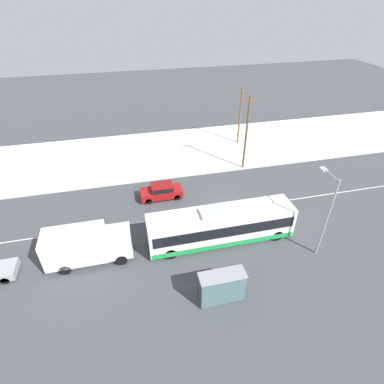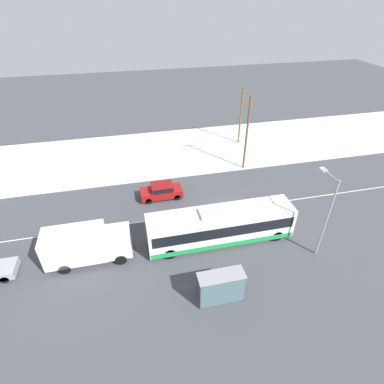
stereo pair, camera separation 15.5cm
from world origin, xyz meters
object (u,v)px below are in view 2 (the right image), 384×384
object	(u,v)px
city_bus	(221,226)
utility_pole_roadside	(247,133)
box_truck	(86,244)
bus_shelter	(222,286)
pedestrian_at_stop	(228,273)
utility_pole_snowlot	(241,115)
sedan_car	(162,191)
streetlamp	(326,207)

from	to	relation	value
city_bus	utility_pole_roadside	xyz separation A→B (m)	(6.33, 11.02, 2.95)
box_truck	bus_shelter	bearing A→B (deg)	-33.73
pedestrian_at_stop	city_bus	bearing A→B (deg)	79.57
box_truck	utility_pole_roadside	world-z (taller)	utility_pole_roadside
city_bus	utility_pole_roadside	size ratio (longest dim) A/B	1.41
utility_pole_snowlot	pedestrian_at_stop	bearing A→B (deg)	-112.09
sedan_car	bus_shelter	size ratio (longest dim) A/B	1.32
box_truck	sedan_car	size ratio (longest dim) A/B	1.55
sedan_car	streetlamp	size ratio (longest dim) A/B	0.59
box_truck	pedestrian_at_stop	bearing A→B (deg)	-24.73
box_truck	city_bus	bearing A→B (deg)	-0.83
box_truck	streetlamp	world-z (taller)	streetlamp
sedan_car	pedestrian_at_stop	xyz separation A→B (m)	(3.12, -11.73, 0.17)
pedestrian_at_stop	utility_pole_roadside	size ratio (longest dim) A/B	0.19
box_truck	bus_shelter	size ratio (longest dim) A/B	2.05
box_truck	utility_pole_snowlot	xyz separation A→B (m)	(18.95, 17.54, 2.30)
bus_shelter	streetlamp	distance (m)	9.78
city_bus	box_truck	xyz separation A→B (m)	(-10.78, 0.16, 0.09)
sedan_car	utility_pole_roadside	xyz separation A→B (m)	(10.27, 3.72, 3.68)
bus_shelter	utility_pole_roadside	world-z (taller)	utility_pole_roadside
sedan_car	streetlamp	world-z (taller)	streetlamp
utility_pole_snowlot	sedan_car	bearing A→B (deg)	-139.32
bus_shelter	streetlamp	bearing A→B (deg)	18.58
sedan_car	bus_shelter	bearing A→B (deg)	99.47
bus_shelter	pedestrian_at_stop	bearing A→B (deg)	57.33
sedan_car	streetlamp	xyz separation A→B (m)	(11.09, -10.18, 3.61)
pedestrian_at_stop	utility_pole_roadside	bearing A→B (deg)	65.17
box_truck	streetlamp	bearing A→B (deg)	-9.64
city_bus	sedan_car	size ratio (longest dim) A/B	2.91
box_truck	pedestrian_at_stop	size ratio (longest dim) A/B	3.98
sedan_car	pedestrian_at_stop	world-z (taller)	pedestrian_at_stop
city_bus	box_truck	world-z (taller)	city_bus
city_bus	utility_pole_snowlot	world-z (taller)	utility_pole_snowlot
pedestrian_at_stop	bus_shelter	bearing A→B (deg)	-122.67
box_truck	utility_pole_snowlot	world-z (taller)	utility_pole_snowlot
pedestrian_at_stop	utility_pole_roadside	xyz separation A→B (m)	(7.15, 15.45, 3.51)
utility_pole_roadside	box_truck	bearing A→B (deg)	-147.60
utility_pole_roadside	sedan_car	bearing A→B (deg)	-160.08
sedan_car	bus_shelter	xyz separation A→B (m)	(2.20, -13.17, 0.85)
sedan_car	utility_pole_roadside	bearing A→B (deg)	-160.08
pedestrian_at_stop	streetlamp	world-z (taller)	streetlamp
streetlamp	utility_pole_roadside	xyz separation A→B (m)	(-0.82, 13.90, 0.06)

